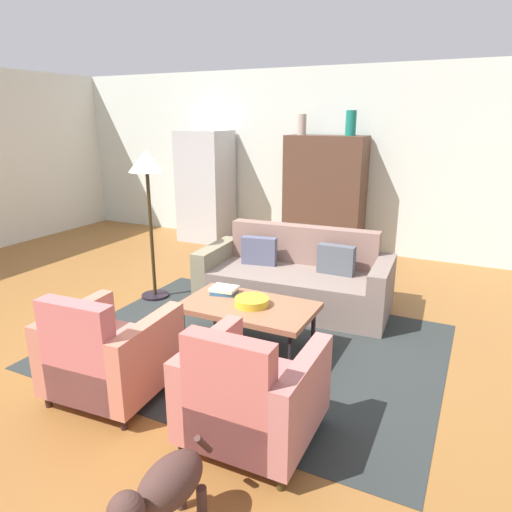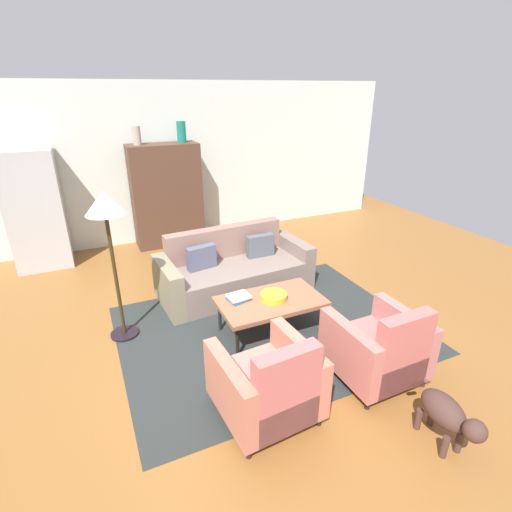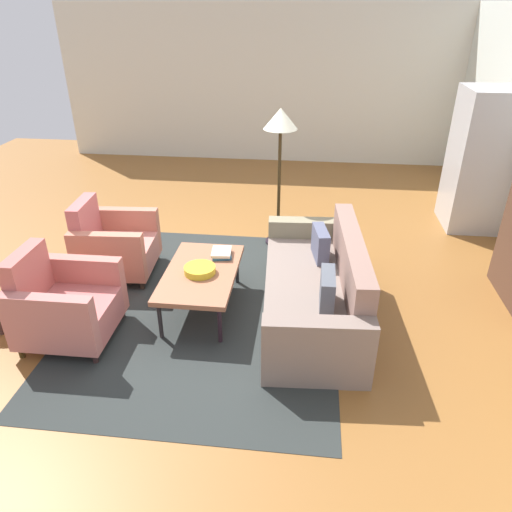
{
  "view_description": "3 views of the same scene",
  "coord_description": "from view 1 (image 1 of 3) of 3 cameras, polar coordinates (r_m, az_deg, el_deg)",
  "views": [
    {
      "loc": [
        2.28,
        -3.44,
        2.06
      ],
      "look_at": [
        0.29,
        0.62,
        0.7
      ],
      "focal_mm": 32.52,
      "sensor_mm": 36.0,
      "label": 1
    },
    {
      "loc": [
        -1.26,
        -3.44,
        2.67
      ],
      "look_at": [
        0.54,
        0.49,
        0.79
      ],
      "focal_mm": 27.17,
      "sensor_mm": 36.0,
      "label": 2
    },
    {
      "loc": [
        4.47,
        1.03,
        2.8
      ],
      "look_at": [
        0.46,
        0.56,
        0.62
      ],
      "focal_mm": 33.24,
      "sensor_mm": 36.0,
      "label": 3
    }
  ],
  "objects": [
    {
      "name": "ground_plane",
      "position": [
        4.61,
        -6.7,
        -9.96
      ],
      "size": [
        11.46,
        11.46,
        0.0
      ],
      "primitive_type": "plane",
      "color": "brown"
    },
    {
      "name": "wall_back",
      "position": [
        7.56,
        8.67,
        11.52
      ],
      "size": [
        9.55,
        0.12,
        2.8
      ],
      "primitive_type": "cube",
      "color": "silver",
      "rests_on": "ground"
    },
    {
      "name": "area_rug",
      "position": [
        4.43,
        -0.64,
        -10.91
      ],
      "size": [
        3.4,
        2.6,
        0.01
      ],
      "primitive_type": "cube",
      "color": "#2A2F2E",
      "rests_on": "ground"
    },
    {
      "name": "couch",
      "position": [
        5.28,
        4.87,
        -2.96
      ],
      "size": [
        2.15,
        1.03,
        0.86
      ],
      "rotation": [
        0.0,
        0.0,
        3.2
      ],
      "color": "slate",
      "rests_on": "ground"
    },
    {
      "name": "coffee_table",
      "position": [
        4.22,
        -0.96,
        -6.45
      ],
      "size": [
        1.2,
        0.7,
        0.44
      ],
      "color": "black",
      "rests_on": "ground"
    },
    {
      "name": "armchair_left",
      "position": [
        3.71,
        -17.92,
        -11.7
      ],
      "size": [
        0.85,
        0.85,
        0.88
      ],
      "rotation": [
        0.0,
        0.0,
        0.07
      ],
      "color": "black",
      "rests_on": "ground"
    },
    {
      "name": "armchair_right",
      "position": [
        3.09,
        -0.87,
        -17.01
      ],
      "size": [
        0.81,
        0.81,
        0.88
      ],
      "rotation": [
        0.0,
        0.0,
        0.01
      ],
      "color": "#302623",
      "rests_on": "ground"
    },
    {
      "name": "fruit_bowl",
      "position": [
        4.18,
        -0.51,
        -5.63
      ],
      "size": [
        0.31,
        0.31,
        0.07
      ],
      "primitive_type": "cylinder",
      "color": "gold",
      "rests_on": "coffee_table"
    },
    {
      "name": "book_stack",
      "position": [
        4.47,
        -3.95,
        -4.2
      ],
      "size": [
        0.26,
        0.24,
        0.06
      ],
      "color": "#2D6088",
      "rests_on": "coffee_table"
    },
    {
      "name": "cabinet",
      "position": [
        7.26,
        8.42,
        7.35
      ],
      "size": [
        1.2,
        0.51,
        1.8
      ],
      "color": "#503527",
      "rests_on": "ground"
    },
    {
      "name": "vase_tall",
      "position": [
        7.29,
        5.67,
        15.8
      ],
      "size": [
        0.14,
        0.14,
        0.3
      ],
      "primitive_type": "cylinder",
      "color": "#AF9E8D",
      "rests_on": "cabinet"
    },
    {
      "name": "vase_round",
      "position": [
        7.06,
        11.59,
        15.73
      ],
      "size": [
        0.15,
        0.15,
        0.35
      ],
      "primitive_type": "cylinder",
      "color": "#187663",
      "rests_on": "cabinet"
    },
    {
      "name": "refrigerator",
      "position": [
        8.04,
        -6.19,
        8.51
      ],
      "size": [
        0.8,
        0.73,
        1.85
      ],
      "color": "#B7BABF",
      "rests_on": "ground"
    },
    {
      "name": "floor_lamp",
      "position": [
        5.34,
        -13.22,
        9.67
      ],
      "size": [
        0.4,
        0.4,
        1.72
      ],
      "color": "black",
      "rests_on": "ground"
    },
    {
      "name": "dog",
      "position": [
        2.58,
        -11.14,
        -26.24
      ],
      "size": [
        0.28,
        0.71,
        0.48
      ],
      "rotation": [
        0.0,
        0.0,
        4.62
      ],
      "color": "#492F2A",
      "rests_on": "ground"
    }
  ]
}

